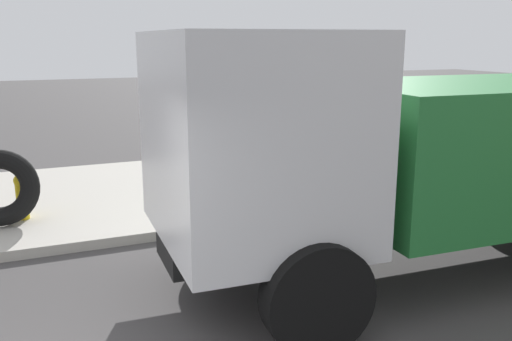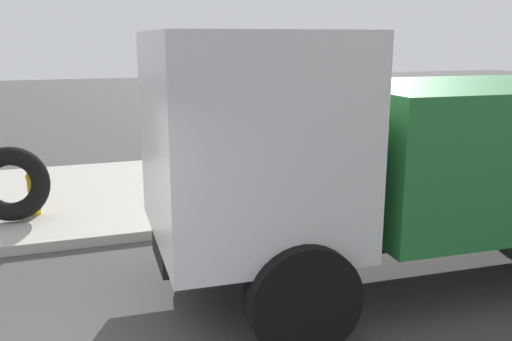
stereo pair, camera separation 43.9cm
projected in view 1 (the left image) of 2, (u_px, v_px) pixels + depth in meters
name	position (u px, v px, depth m)	size (l,w,h in m)	color
sidewalk_curb	(10.00, 206.00, 9.70)	(36.00, 5.00, 0.15)	#ADA89E
fire_hydrant	(22.00, 195.00, 8.69)	(0.21, 0.47, 0.73)	yellow
dump_truck_green	(428.00, 148.00, 6.83)	(7.09, 3.02, 3.00)	#237033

